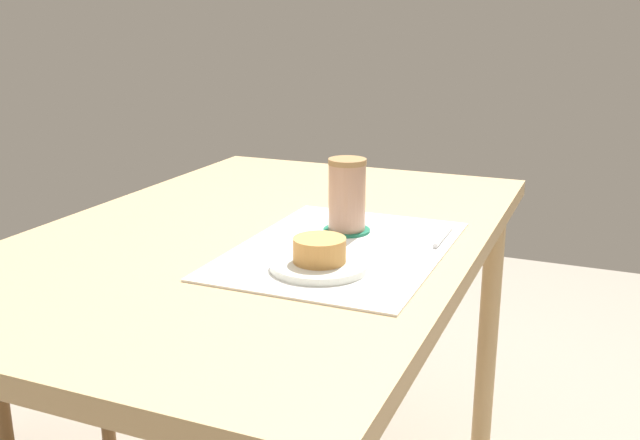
# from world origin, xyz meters

# --- Properties ---
(dining_table) EXTENTS (1.23, 0.81, 0.74)m
(dining_table) POSITION_xyz_m (0.00, 0.00, 0.66)
(dining_table) COLOR tan
(dining_table) RESTS_ON ground_plane
(placemat) EXTENTS (0.47, 0.34, 0.00)m
(placemat) POSITION_xyz_m (-0.06, -0.18, 0.74)
(placemat) COLOR white
(placemat) RESTS_ON dining_table
(pastry_plate) EXTENTS (0.16, 0.16, 0.01)m
(pastry_plate) POSITION_xyz_m (-0.17, -0.19, 0.75)
(pastry_plate) COLOR silver
(pastry_plate) RESTS_ON placemat
(pastry) EXTENTS (0.08, 0.08, 0.04)m
(pastry) POSITION_xyz_m (-0.17, -0.19, 0.77)
(pastry) COLOR tan
(pastry) RESTS_ON pastry_plate
(coffee_coaster) EXTENTS (0.09, 0.09, 0.00)m
(coffee_coaster) POSITION_xyz_m (0.04, -0.16, 0.74)
(coffee_coaster) COLOR #196B4C
(coffee_coaster) RESTS_ON placemat
(coffee_mug) EXTENTS (0.10, 0.07, 0.13)m
(coffee_mug) POSITION_xyz_m (0.04, -0.16, 0.81)
(coffee_mug) COLOR tan
(coffee_mug) RESTS_ON coffee_coaster
(teaspoon) EXTENTS (0.13, 0.01, 0.01)m
(teaspoon) POSITION_xyz_m (0.07, -0.33, 0.75)
(teaspoon) COLOR silver
(teaspoon) RESTS_ON placemat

